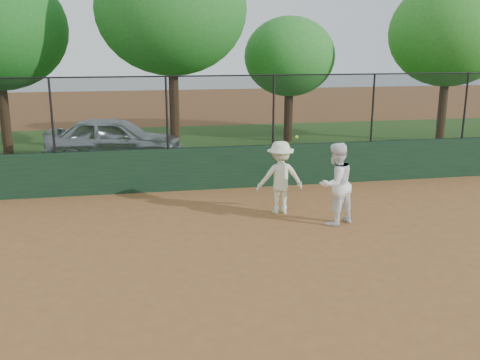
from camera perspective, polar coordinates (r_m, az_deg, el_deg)
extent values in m
plane|color=#955B30|center=(9.65, -2.23, -10.37)|extent=(80.00, 80.00, 0.00)
cube|color=#17321E|center=(15.12, -5.72, 1.16)|extent=(26.00, 0.20, 1.20)
cube|color=#274F18|center=(21.09, -7.21, 3.23)|extent=(36.00, 12.00, 0.01)
imported|color=#B7BEC2|center=(19.14, -13.21, 4.24)|extent=(4.93, 2.71, 1.59)
imported|color=white|center=(12.29, 10.15, -0.42)|extent=(1.14, 1.05, 1.89)
imported|color=#EEF1CD|center=(12.94, 4.29, 0.26)|extent=(1.16, 0.67, 1.78)
sphere|color=#B8E633|center=(12.68, 6.06, 4.60)|extent=(0.07, 0.07, 0.07)
cube|color=black|center=(14.84, -5.87, 7.19)|extent=(26.00, 0.02, 2.00)
cylinder|color=black|center=(14.75, -5.97, 10.97)|extent=(26.00, 0.04, 0.04)
cylinder|color=black|center=(14.94, -19.44, 6.50)|extent=(0.06, 0.06, 2.00)
cylinder|color=black|center=(14.80, -7.81, 7.11)|extent=(0.06, 0.06, 2.00)
cylinder|color=black|center=(15.26, 3.60, 7.43)|extent=(0.06, 0.06, 2.00)
cylinder|color=black|center=(16.27, 13.98, 7.47)|extent=(0.06, 0.06, 2.00)
cylinder|color=black|center=(17.73, 22.89, 7.31)|extent=(0.06, 0.06, 2.00)
cylinder|color=#422C17|center=(21.59, -23.76, 5.86)|extent=(0.36, 0.36, 2.59)
cylinder|color=#412A17|center=(19.73, -7.00, 7.09)|extent=(0.36, 0.36, 3.15)
ellipsoid|color=#216821|center=(19.61, -7.34, 17.63)|extent=(5.29, 4.81, 4.57)
cylinder|color=#3B2513|center=(22.75, 5.17, 6.73)|extent=(0.36, 0.36, 2.07)
ellipsoid|color=#287124|center=(22.56, 5.31, 12.99)|extent=(3.75, 3.41, 3.24)
cylinder|color=#432C18|center=(23.92, 20.74, 6.80)|extent=(0.36, 0.36, 2.54)
ellipsoid|color=#296F1F|center=(23.76, 21.43, 14.36)|extent=(4.89, 4.45, 4.22)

